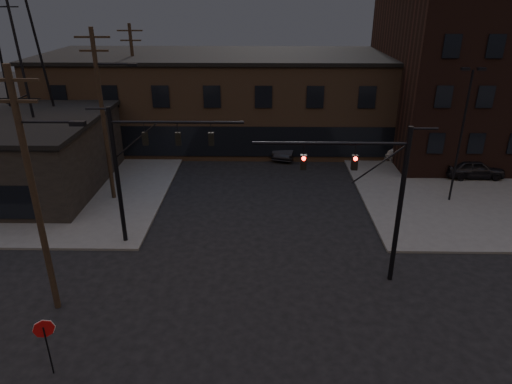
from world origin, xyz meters
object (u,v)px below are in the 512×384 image
parked_car_lot_a (474,168)px  car_crossing (288,146)px  traffic_signal_far (139,162)px  stop_sign (45,335)px  parked_car_lot_b (412,153)px  traffic_signal_near (378,190)px

parked_car_lot_a → car_crossing: (-14.20, 5.44, -0.08)m
traffic_signal_far → stop_sign: traffic_signal_far is taller
parked_car_lot_b → car_crossing: size_ratio=0.99×
stop_sign → traffic_signal_near: bearing=25.9°
traffic_signal_far → parked_car_lot_a: bearing=24.0°
traffic_signal_near → parked_car_lot_b: traffic_signal_near is taller
parked_car_lot_a → car_crossing: size_ratio=0.89×
traffic_signal_far → stop_sign: (-1.28, -9.99, -3.17)m
parked_car_lot_a → stop_sign: bearing=130.4°
car_crossing → parked_car_lot_a: bearing=-5.9°
traffic_signal_far → parked_car_lot_b: traffic_signal_far is taller
parked_car_lot_a → car_crossing: parked_car_lot_a is taller
traffic_signal_far → parked_car_lot_a: size_ratio=1.79×
traffic_signal_far → parked_car_lot_b: (19.43, 14.04, -4.14)m
traffic_signal_far → stop_sign: 10.55m
stop_sign → parked_car_lot_b: stop_sign is taller
stop_sign → parked_car_lot_a: stop_sign is taller
parked_car_lot_a → car_crossing: bearing=69.8°
traffic_signal_far → car_crossing: traffic_signal_far is taller
traffic_signal_near → stop_sign: bearing=-154.1°
stop_sign → parked_car_lot_b: size_ratio=0.50×
traffic_signal_near → stop_sign: traffic_signal_near is taller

